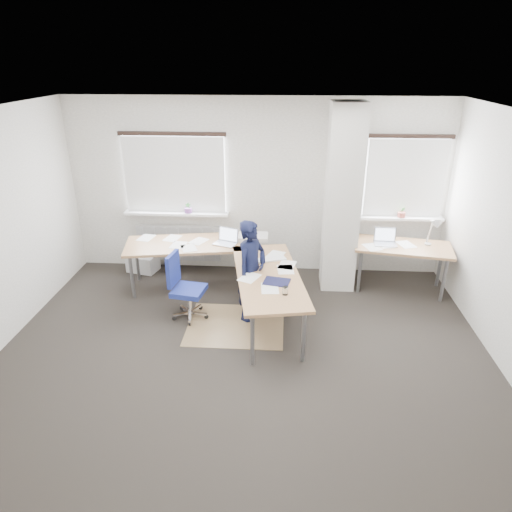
# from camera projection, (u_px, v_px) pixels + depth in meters

# --- Properties ---
(ground) EXTENTS (6.00, 6.00, 0.00)m
(ground) POSITION_uv_depth(u_px,v_px,m) (243.00, 354.00, 5.56)
(ground) COLOR black
(ground) RESTS_ON ground
(room_shell) EXTENTS (6.04, 5.04, 2.82)m
(room_shell) POSITION_uv_depth(u_px,v_px,m) (261.00, 206.00, 5.26)
(room_shell) COLOR #BAB5A9
(room_shell) RESTS_ON ground
(floor_mat) EXTENTS (1.29, 1.09, 0.01)m
(floor_mat) POSITION_uv_depth(u_px,v_px,m) (236.00, 325.00, 6.15)
(floor_mat) COLOR #927650
(floor_mat) RESTS_ON ground
(white_crate) EXTENTS (0.54, 0.44, 0.28)m
(white_crate) POSITION_uv_depth(u_px,v_px,m) (143.00, 263.00, 7.67)
(white_crate) COLOR white
(white_crate) RESTS_ON ground
(desk_main) EXTENTS (2.81, 2.63, 0.96)m
(desk_main) POSITION_uv_depth(u_px,v_px,m) (231.00, 259.00, 6.46)
(desk_main) COLOR #A16A45
(desk_main) RESTS_ON ground
(desk_side) EXTENTS (1.50, 0.93, 1.22)m
(desk_side) POSITION_uv_depth(u_px,v_px,m) (404.00, 248.00, 6.84)
(desk_side) COLOR #A16A45
(desk_side) RESTS_ON ground
(task_chair) EXTENTS (0.52, 0.51, 0.94)m
(task_chair) POSITION_uv_depth(u_px,v_px,m) (187.00, 300.00, 6.25)
(task_chair) COLOR navy
(task_chair) RESTS_ON ground
(person) EXTENTS (0.57, 0.61, 1.41)m
(person) POSITION_uv_depth(u_px,v_px,m) (252.00, 271.00, 6.08)
(person) COLOR black
(person) RESTS_ON ground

